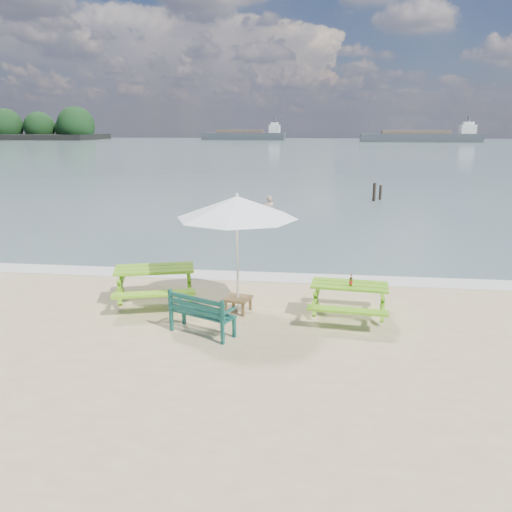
# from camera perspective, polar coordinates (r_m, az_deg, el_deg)

# --- Properties ---
(sea) EXTENTS (300.00, 300.00, 0.00)m
(sea) POSITION_cam_1_polar(r_m,az_deg,el_deg) (93.32, 6.03, 12.12)
(sea) COLOR slate
(sea) RESTS_ON ground
(foam_strip) EXTENTS (22.00, 0.90, 0.01)m
(foam_strip) POSITION_cam_1_polar(r_m,az_deg,el_deg) (13.51, 0.08, -2.35)
(foam_strip) COLOR silver
(foam_strip) RESTS_ON ground
(picnic_table_left) EXTENTS (2.23, 2.37, 0.84)m
(picnic_table_left) POSITION_cam_1_polar(r_m,az_deg,el_deg) (11.68, -11.44, -3.35)
(picnic_table_left) COLOR #6CAC1A
(picnic_table_left) RESTS_ON ground
(picnic_table_right) EXTENTS (1.75, 1.91, 0.75)m
(picnic_table_right) POSITION_cam_1_polar(r_m,az_deg,el_deg) (10.75, 10.55, -5.14)
(picnic_table_right) COLOR #64A919
(picnic_table_right) RESTS_ON ground
(park_bench) EXTENTS (1.40, 0.96, 0.82)m
(park_bench) POSITION_cam_1_polar(r_m,az_deg,el_deg) (9.87, -6.15, -7.45)
(park_bench) COLOR #10433A
(park_bench) RESTS_ON ground
(side_table) EXTENTS (0.63, 0.63, 0.33)m
(side_table) POSITION_cam_1_polar(r_m,az_deg,el_deg) (10.97, -2.07, -5.52)
(side_table) COLOR brown
(side_table) RESTS_ON ground
(patio_umbrella) EXTENTS (3.15, 3.15, 2.55)m
(patio_umbrella) POSITION_cam_1_polar(r_m,az_deg,el_deg) (10.43, -2.18, 5.59)
(patio_umbrella) COLOR silver
(patio_umbrella) RESTS_ON ground
(beer_bottle) EXTENTS (0.07, 0.07, 0.26)m
(beer_bottle) POSITION_cam_1_polar(r_m,az_deg,el_deg) (10.47, 10.79, -2.94)
(beer_bottle) COLOR #935D15
(beer_bottle) RESTS_ON picnic_table_right
(swimmer) EXTENTS (0.74, 0.61, 1.75)m
(swimmer) POSITION_cam_1_polar(r_m,az_deg,el_deg) (26.11, 1.47, 5.01)
(swimmer) COLOR tan
(swimmer) RESTS_ON ground
(mooring_pilings) EXTENTS (0.56, 0.76, 1.19)m
(mooring_pilings) POSITION_cam_1_polar(r_m,az_deg,el_deg) (28.19, 13.62, 6.90)
(mooring_pilings) COLOR black
(mooring_pilings) RESTS_ON ground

